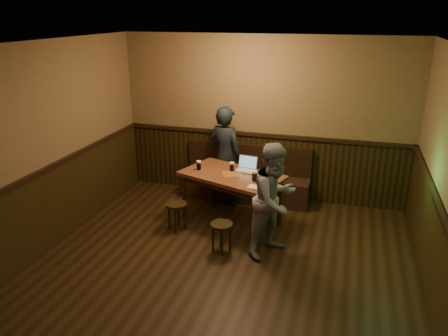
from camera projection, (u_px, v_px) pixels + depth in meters
name	position (u px, v px, depth m)	size (l,w,h in m)	color
room	(214.00, 190.00, 5.02)	(5.04, 6.04, 2.84)	black
bench	(246.00, 182.00, 7.66)	(2.20, 0.50, 0.95)	black
pub_table	(232.00, 180.00, 6.67)	(1.71, 1.30, 0.81)	#5E2A1B
stool_left	(177.00, 209.00, 6.55)	(0.37, 0.37, 0.43)	black
stool_right	(222.00, 229.00, 5.96)	(0.40, 0.40, 0.42)	black
pint_left	(199.00, 165.00, 6.77)	(0.10, 0.10, 0.15)	#B52116
pint_mid	(232.00, 167.00, 6.72)	(0.09, 0.09, 0.15)	#B52116
pint_right	(255.00, 176.00, 6.32)	(0.10, 0.10, 0.16)	#B52116
laptop	(246.00, 167.00, 6.77)	(0.34, 0.29, 0.22)	silver
menu	(256.00, 187.00, 6.14)	(0.22, 0.15, 0.00)	silver
person_suit	(225.00, 156.00, 7.33)	(0.62, 0.41, 1.69)	black
person_grey	(275.00, 200.00, 5.79)	(0.76, 0.59, 1.56)	gray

